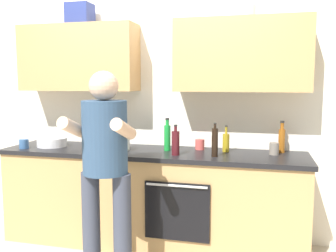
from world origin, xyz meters
The scene contains 14 objects.
ground_plane centered at (0.00, 0.00, 0.00)m, with size 12.00×12.00×0.00m, color #B2A893.
back_wall_unit centered at (0.00, 0.27, 1.50)m, with size 4.00×0.38×2.50m.
counter centered at (0.00, 0.00, 0.45)m, with size 2.84×0.67×0.90m.
person_standing centered at (-0.15, -0.70, 0.96)m, with size 0.49×0.45×1.62m.
bottle_soy centered at (0.61, -0.12, 1.03)m, with size 0.05×0.05×0.29m.
bottle_oil centered at (0.68, 0.13, 0.99)m, with size 0.06×0.06×0.24m.
bottle_syrup centered at (1.18, 0.21, 1.02)m, with size 0.06×0.06×0.29m.
bottle_wine centered at (0.27, -0.14, 1.01)m, with size 0.07×0.07×0.27m.
bottle_soda centered at (0.15, 0.05, 1.03)m, with size 0.06×0.06×0.31m.
cup_tea centered at (-1.22, -0.18, 0.94)m, with size 0.09×0.09×0.09m, color #33598C.
cup_ceramic centered at (0.43, 0.18, 0.95)m, with size 0.09×0.09×0.10m, color #BF4C47.
cup_stoneware centered at (1.11, 0.09, 0.95)m, with size 0.08×0.08×0.11m, color slate.
mixing_bowl centered at (-1.02, -0.01, 0.94)m, with size 0.29×0.29×0.09m, color silver.
grocery_bag_produce centered at (-0.31, -0.07, 1.00)m, with size 0.20×0.16×0.19m, color silver.
Camera 1 is at (0.98, -3.22, 1.53)m, focal length 39.25 mm.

